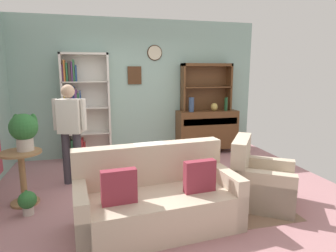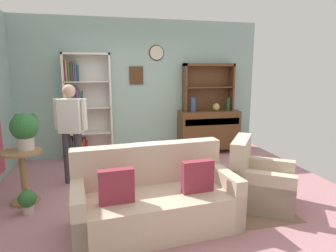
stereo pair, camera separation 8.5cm
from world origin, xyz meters
The scene contains 15 objects.
ground_plane centered at (0.00, 0.00, -0.01)m, with size 5.40×4.60×0.02m, color #B27A7F.
wall_back centered at (0.00, 2.13, 1.41)m, with size 5.00×0.09×2.80m.
area_rug centered at (0.20, -0.30, 0.00)m, with size 2.49×1.86×0.01m, color #846651.
bookshelf centered at (-1.20, 1.94, 1.01)m, with size 0.90×0.30×2.10m.
sideboard centered at (1.39, 1.86, 0.51)m, with size 1.30×0.45×0.92m.
sideboard_hutch centered at (1.39, 1.97, 1.56)m, with size 1.10×0.26×1.00m.
vase_tall centered at (1.00, 1.78, 1.07)m, with size 0.11×0.11×0.30m, color #33476B.
vase_round centered at (1.52, 1.79, 1.01)m, with size 0.15×0.15×0.17m, color tan.
bottle_wine centered at (1.78, 1.77, 1.06)m, with size 0.07×0.07×0.29m, color #194223.
couch_floral centered at (-0.30, -0.87, 0.31)m, with size 1.87×1.01×0.90m.
armchair_floral centered at (1.14, -0.66, 0.29)m, with size 1.07×1.06×0.88m.
plant_stand centered at (-1.91, 0.10, 0.44)m, with size 0.52×0.52×0.72m.
potted_plant_large centered at (-1.85, 0.15, 1.01)m, with size 0.36×0.36×0.49m.
potted_plant_small centered at (-1.80, -0.24, 0.18)m, with size 0.22×0.22×0.30m.
person_reading centered at (-1.32, 0.68, 0.91)m, with size 0.52×0.29×1.56m.
Camera 1 is at (-0.92, -3.84, 1.74)m, focal length 30.45 mm.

